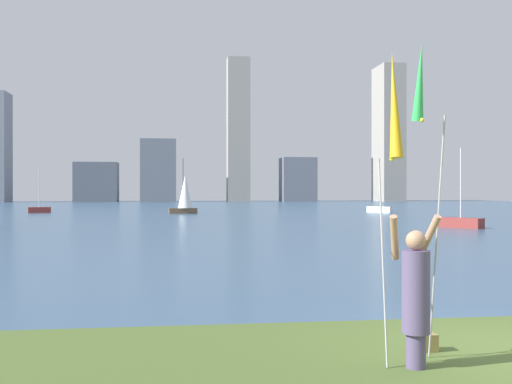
{
  "coord_description": "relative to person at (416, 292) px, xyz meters",
  "views": [
    {
      "loc": [
        -4.65,
        -7.88,
        2.19
      ],
      "look_at": [
        -1.83,
        13.52,
        2.12
      ],
      "focal_mm": 43.15,
      "sensor_mm": 36.0,
      "label": 1
    }
  ],
  "objects": [
    {
      "name": "skyline_tower_2",
      "position": [
        -5.99,
        108.43,
        4.83
      ],
      "size": [
        6.46,
        6.98,
        11.52
      ],
      "color": "slate",
      "rests_on": "ground"
    },
    {
      "name": "skyline_tower_1",
      "position": [
        -17.57,
        110.69,
        2.76
      ],
      "size": [
        7.94,
        4.95,
        7.37
      ],
      "color": "#565B66",
      "rests_on": "ground"
    },
    {
      "name": "skyline_tower_5",
      "position": [
        38.69,
        109.1,
        12.33
      ],
      "size": [
        4.45,
        7.57,
        26.51
      ],
      "color": "gray",
      "rests_on": "ground"
    },
    {
      "name": "ground",
      "position": [
        1.72,
        51.6,
        -0.99
      ],
      "size": [
        120.0,
        138.0,
        0.12
      ],
      "color": "#475B28"
    },
    {
      "name": "person",
      "position": [
        0.0,
        0.0,
        0.0
      ],
      "size": [
        0.69,
        0.51,
        1.89
      ],
      "rotation": [
        0.0,
        0.0,
        0.06
      ],
      "color": "#594C72",
      "rests_on": "ground"
    },
    {
      "name": "kite_flag_right",
      "position": [
        0.35,
        0.7,
        2.59
      ],
      "size": [
        0.16,
        0.96,
        4.17
      ],
      "color": "#B2B2B7",
      "rests_on": "ground"
    },
    {
      "name": "bag",
      "position": [
        0.44,
        0.73,
        -0.81
      ],
      "size": [
        0.3,
        0.21,
        0.23
      ],
      "color": "olive",
      "rests_on": "ground"
    },
    {
      "name": "sailboat_0",
      "position": [
        -15.93,
        54.13,
        -0.62
      ],
      "size": [
        2.23,
        1.41,
        4.6
      ],
      "color": "maroon",
      "rests_on": "ground"
    },
    {
      "name": "sailboat_5",
      "position": [
        -2.05,
        50.46,
        0.86
      ],
      "size": [
        2.68,
        1.43,
        5.14
      ],
      "color": "brown",
      "rests_on": "ground"
    },
    {
      "name": "skyline_tower_4",
      "position": [
        20.57,
        109.37,
        3.28
      ],
      "size": [
        6.55,
        5.46,
        8.42
      ],
      "color": "slate",
      "rests_on": "ground"
    },
    {
      "name": "sailboat_6",
      "position": [
        16.8,
        50.5,
        -0.55
      ],
      "size": [
        2.1,
        2.29,
        5.25
      ],
      "color": "white",
      "rests_on": "ground"
    },
    {
      "name": "kite_flag_left",
      "position": [
        -0.35,
        -0.2,
        2.19
      ],
      "size": [
        0.16,
        0.73,
        3.84
      ],
      "color": "#B2B2B7",
      "rests_on": "ground"
    },
    {
      "name": "skyline_tower_3",
      "position": [
        8.93,
        108.69,
        12.65
      ],
      "size": [
        4.19,
        3.8,
        27.16
      ],
      "color": "gray",
      "rests_on": "ground"
    },
    {
      "name": "sailboat_1",
      "position": [
        13.45,
        26.42,
        -0.6
      ],
      "size": [
        2.22,
        2.5,
        4.62
      ],
      "color": "maroon",
      "rests_on": "ground"
    }
  ]
}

